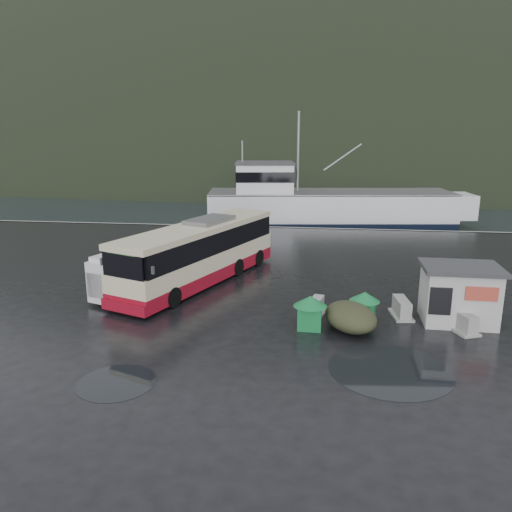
# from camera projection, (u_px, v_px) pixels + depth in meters

# --- Properties ---
(ground) EXTENTS (160.00, 160.00, 0.00)m
(ground) POSITION_uv_depth(u_px,v_px,m) (259.00, 309.00, 23.08)
(ground) COLOR black
(ground) RESTS_ON ground
(harbor_water) EXTENTS (300.00, 180.00, 0.02)m
(harbor_water) POSITION_uv_depth(u_px,v_px,m) (309.00, 162.00, 128.87)
(harbor_water) COLOR black
(harbor_water) RESTS_ON ground
(quay_edge) EXTENTS (160.00, 0.60, 1.50)m
(quay_edge) POSITION_uv_depth(u_px,v_px,m) (287.00, 228.00, 42.32)
(quay_edge) COLOR #999993
(quay_edge) RESTS_ON ground
(headland) EXTENTS (780.00, 540.00, 570.00)m
(headland) POSITION_uv_depth(u_px,v_px,m) (334.00, 145.00, 262.32)
(headland) COLOR black
(headland) RESTS_ON ground
(coach_bus) EXTENTS (7.20, 12.34, 3.41)m
(coach_bus) POSITION_uv_depth(u_px,v_px,m) (201.00, 282.00, 27.25)
(coach_bus) COLOR beige
(coach_bus) RESTS_ON ground
(white_van) EXTENTS (3.81, 5.96, 2.35)m
(white_van) POSITION_uv_depth(u_px,v_px,m) (142.00, 292.00, 25.52)
(white_van) COLOR silver
(white_van) RESTS_ON ground
(waste_bin_left) EXTENTS (1.04, 1.04, 1.41)m
(waste_bin_left) POSITION_uv_depth(u_px,v_px,m) (309.00, 328.00, 20.94)
(waste_bin_left) COLOR #147538
(waste_bin_left) RESTS_ON ground
(waste_bin_right) EXTENTS (1.15, 1.15, 1.33)m
(waste_bin_right) POSITION_uv_depth(u_px,v_px,m) (363.00, 321.00, 21.70)
(waste_bin_right) COLOR #147538
(waste_bin_right) RESTS_ON ground
(dome_tent) EXTENTS (2.82, 3.30, 1.10)m
(dome_tent) POSITION_uv_depth(u_px,v_px,m) (350.00, 329.00, 20.81)
(dome_tent) COLOR #343821
(dome_tent) RESTS_ON ground
(ticket_kiosk) EXTENTS (3.28, 2.52, 2.52)m
(ticket_kiosk) POSITION_uv_depth(u_px,v_px,m) (456.00, 322.00, 21.62)
(ticket_kiosk) COLOR #BABAB5
(ticket_kiosk) RESTS_ON ground
(jersey_barrier_a) EXTENTS (1.05, 1.60, 0.74)m
(jersey_barrier_a) POSITION_uv_depth(u_px,v_px,m) (316.00, 314.00, 22.45)
(jersey_barrier_a) COLOR #999993
(jersey_barrier_a) RESTS_ON ground
(jersey_barrier_b) EXTENTS (0.96, 1.68, 0.80)m
(jersey_barrier_b) POSITION_uv_depth(u_px,v_px,m) (401.00, 316.00, 22.25)
(jersey_barrier_b) COLOR #999993
(jersey_barrier_b) RESTS_ON ground
(jersey_barrier_c) EXTENTS (1.35, 1.81, 0.81)m
(jersey_barrier_c) POSITION_uv_depth(u_px,v_px,m) (461.00, 330.00, 20.68)
(jersey_barrier_c) COLOR #999993
(jersey_barrier_c) RESTS_ON ground
(fishing_trawler) EXTENTS (28.88, 9.72, 11.33)m
(fishing_trawler) POSITION_uv_depth(u_px,v_px,m) (329.00, 212.00, 50.08)
(fishing_trawler) COLOR silver
(fishing_trawler) RESTS_ON ground
(puddles) EXTENTS (12.51, 5.46, 0.01)m
(puddles) POSITION_uv_depth(u_px,v_px,m) (320.00, 373.00, 17.04)
(puddles) COLOR black
(puddles) RESTS_ON ground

